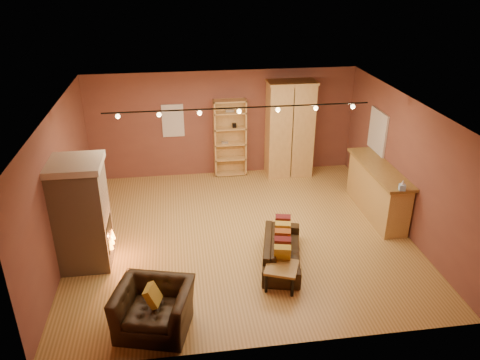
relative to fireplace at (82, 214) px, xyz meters
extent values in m
plane|color=#A47B3A|center=(3.04, 0.60, -1.06)|extent=(7.00, 7.00, 0.00)
plane|color=brown|center=(3.04, 0.60, 1.74)|extent=(7.00, 7.00, 0.00)
cube|color=brown|center=(3.04, 3.85, 0.34)|extent=(7.00, 0.02, 2.80)
cube|color=brown|center=(-0.46, 0.60, 0.34)|extent=(0.02, 6.50, 2.80)
cube|color=brown|center=(6.54, 0.60, 0.34)|extent=(0.02, 6.50, 2.80)
cube|color=tan|center=(-0.01, 0.00, -0.06)|extent=(0.90, 0.90, 2.00)
cube|color=beige|center=(-0.01, 0.00, 1.00)|extent=(0.98, 0.98, 0.12)
cube|color=black|center=(0.40, 0.00, -0.46)|extent=(0.10, 0.65, 0.55)
cone|color=orange|center=(0.46, 0.00, -0.58)|extent=(0.10, 0.10, 0.22)
cube|color=silver|center=(1.74, 3.83, 0.49)|extent=(0.56, 0.04, 0.86)
cube|color=#DEB36C|center=(3.21, 3.83, -0.02)|extent=(0.85, 0.04, 2.08)
cube|color=#DEB36C|center=(2.80, 3.68, -0.02)|extent=(0.04, 0.33, 2.08)
cube|color=#DEB36C|center=(3.61, 3.68, -0.02)|extent=(0.04, 0.33, 2.08)
cube|color=gray|center=(3.07, 3.68, -0.13)|extent=(0.18, 0.12, 0.05)
cube|color=black|center=(3.32, 3.68, 0.33)|extent=(0.10, 0.10, 0.12)
cube|color=#DEB36C|center=(3.21, 3.68, -1.02)|extent=(0.85, 0.33, 0.04)
cube|color=#DEB36C|center=(3.21, 3.68, -0.59)|extent=(0.85, 0.33, 0.04)
cube|color=#DEB36C|center=(3.21, 3.68, -0.16)|extent=(0.85, 0.33, 0.03)
cube|color=#DEB36C|center=(3.21, 3.68, 0.26)|extent=(0.85, 0.33, 0.04)
cube|color=#DEB36C|center=(3.21, 3.68, 0.69)|extent=(0.85, 0.33, 0.04)
cube|color=#DEB36C|center=(3.21, 3.68, 1.00)|extent=(0.85, 0.33, 0.04)
cube|color=#DEB36C|center=(4.77, 3.52, 0.19)|extent=(1.19, 0.65, 2.49)
cube|color=olive|center=(4.77, 3.20, 0.19)|extent=(0.02, 0.01, 2.39)
cube|color=#DEB36C|center=(4.77, 3.52, 1.46)|extent=(1.25, 0.71, 0.06)
cube|color=tan|center=(6.24, 1.08, -0.51)|extent=(0.52, 2.29, 1.09)
cube|color=olive|center=(6.24, 1.08, 0.06)|extent=(0.64, 2.41, 0.06)
cube|color=#95C3EE|center=(6.19, -0.08, 0.15)|extent=(0.14, 0.14, 0.11)
cone|color=white|center=(6.19, -0.08, 0.26)|extent=(0.08, 0.08, 0.10)
cube|color=silver|center=(6.51, 2.00, 0.59)|extent=(0.05, 0.90, 1.00)
imported|color=black|center=(3.68, -0.52, -0.71)|extent=(0.91, 1.84, 0.69)
cube|color=gold|center=(3.56, -1.05, -0.49)|extent=(0.34, 0.29, 0.36)
cube|color=maroon|center=(3.62, -0.78, -0.49)|extent=(0.34, 0.29, 0.36)
cube|color=#A95821|center=(3.68, -0.52, -0.49)|extent=(0.34, 0.29, 0.36)
cube|color=gold|center=(3.75, -0.25, -0.49)|extent=(0.34, 0.29, 0.36)
cube|color=maroon|center=(3.81, 0.02, -0.49)|extent=(0.34, 0.29, 0.36)
imported|color=black|center=(1.30, -1.99, -0.56)|extent=(1.30, 1.02, 1.00)
cube|color=gold|center=(1.30, -1.99, -0.43)|extent=(0.31, 0.35, 0.34)
cube|color=olive|center=(3.51, -1.25, -0.66)|extent=(0.72, 0.72, 0.05)
cube|color=black|center=(3.27, -1.48, -0.88)|extent=(0.05, 0.05, 0.37)
cube|color=black|center=(3.74, -1.48, -0.88)|extent=(0.05, 0.05, 0.37)
cube|color=black|center=(3.27, -1.02, -0.88)|extent=(0.05, 0.05, 0.37)
cube|color=black|center=(3.74, -1.02, -0.88)|extent=(0.05, 0.05, 0.37)
cylinder|color=black|center=(3.04, 0.80, 1.66)|extent=(5.20, 0.03, 0.03)
sphere|color=#FFD88C|center=(0.74, 0.80, 1.59)|extent=(0.09, 0.09, 0.09)
sphere|color=#FFD88C|center=(1.51, 0.80, 1.59)|extent=(0.09, 0.09, 0.09)
sphere|color=#FFD88C|center=(2.27, 0.80, 1.59)|extent=(0.09, 0.09, 0.09)
sphere|color=#FFD88C|center=(3.04, 0.80, 1.59)|extent=(0.09, 0.09, 0.09)
sphere|color=#FFD88C|center=(3.81, 0.80, 1.59)|extent=(0.09, 0.09, 0.09)
sphere|color=#FFD88C|center=(4.57, 0.80, 1.59)|extent=(0.09, 0.09, 0.09)
sphere|color=#FFD88C|center=(5.34, 0.80, 1.59)|extent=(0.09, 0.09, 0.09)
camera|label=1|loc=(1.81, -7.87, 4.23)|focal=35.00mm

